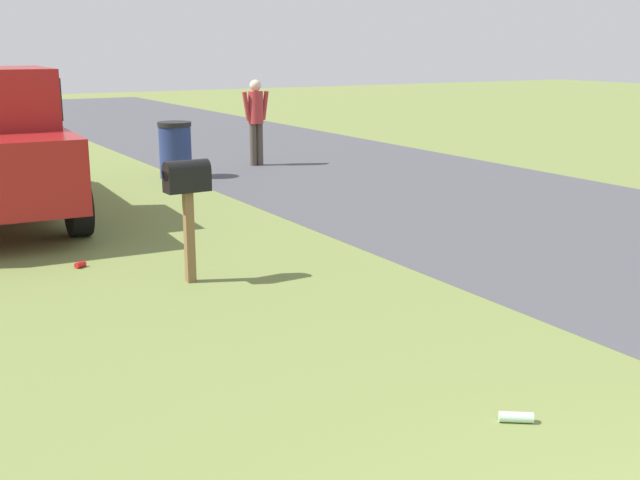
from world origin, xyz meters
The scene contains 6 objects.
road_asphalt centered at (6.00, -5.36, 0.00)m, with size 60.00×6.28×0.01m, color #47474C.
mailbox centered at (6.61, 0.04, 1.00)m, with size 0.23×0.46×1.27m.
trash_bin centered at (13.03, -2.15, 0.51)m, with size 0.61×0.61×1.02m.
pedestrian centered at (13.67, -4.09, 0.99)m, with size 0.30×0.57×1.71m.
litter_can_far_scatter centered at (7.73, 0.90, 0.03)m, with size 0.07×0.07×0.12m, color red.
litter_bottle_midfield_a centered at (2.57, -0.64, 0.04)m, with size 0.07×0.07×0.22m, color #B2D8BF.
Camera 1 is at (-0.93, 2.84, 2.39)m, focal length 44.97 mm.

